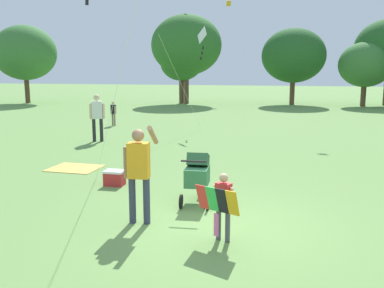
# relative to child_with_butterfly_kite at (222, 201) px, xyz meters

# --- Properties ---
(ground_plane) EXTENTS (120.00, 120.00, 0.00)m
(ground_plane) POSITION_rel_child_with_butterfly_kite_xyz_m (-0.21, 0.65, -0.65)
(ground_plane) COLOR #668E47
(treeline_distant) EXTENTS (38.05, 8.03, 6.59)m
(treeline_distant) POSITION_rel_child_with_butterfly_kite_xyz_m (-0.05, 25.52, 3.08)
(treeline_distant) COLOR brown
(treeline_distant) RESTS_ON ground
(child_with_butterfly_kite) EXTENTS (0.71, 0.49, 1.09)m
(child_with_butterfly_kite) POSITION_rel_child_with_butterfly_kite_xyz_m (0.00, 0.00, 0.00)
(child_with_butterfly_kite) COLOR #4C4C51
(child_with_butterfly_kite) RESTS_ON ground
(person_adult_flyer) EXTENTS (0.54, 0.52, 1.73)m
(person_adult_flyer) POSITION_rel_child_with_butterfly_kite_xyz_m (-1.52, 0.49, 0.35)
(person_adult_flyer) COLOR #33384C
(person_adult_flyer) RESTS_ON ground
(stroller) EXTENTS (0.58, 1.10, 1.03)m
(stroller) POSITION_rel_child_with_butterfly_kite_xyz_m (-0.76, 1.81, -0.04)
(stroller) COLOR black
(stroller) RESTS_ON ground
(kite_orange_delta) EXTENTS (1.27, 3.48, 4.43)m
(kite_orange_delta) POSITION_rel_child_with_butterfly_kite_xyz_m (-2.69, 11.90, 3.20)
(kite_orange_delta) COLOR white
(kite_orange_delta) RESTS_ON ground
(person_red_shirt) EXTENTS (0.52, 0.36, 1.72)m
(person_red_shirt) POSITION_rel_child_with_butterfly_kite_xyz_m (-5.81, 8.17, 0.37)
(person_red_shirt) COLOR #232328
(person_red_shirt) RESTS_ON ground
(person_sitting_far) EXTENTS (0.31, 0.27, 1.15)m
(person_sitting_far) POSITION_rel_child_with_butterfly_kite_xyz_m (-6.95, 12.40, 0.03)
(person_sitting_far) COLOR #7F705B
(person_sitting_far) RESTS_ON ground
(picnic_blanket) EXTENTS (1.36, 1.15, 0.02)m
(picnic_blanket) POSITION_rel_child_with_butterfly_kite_xyz_m (-4.59, 4.03, -0.64)
(picnic_blanket) COLOR gold
(picnic_blanket) RESTS_ON ground
(cooler_box) EXTENTS (0.45, 0.33, 0.35)m
(cooler_box) POSITION_rel_child_with_butterfly_kite_xyz_m (-2.90, 2.69, -0.47)
(cooler_box) COLOR red
(cooler_box) RESTS_ON ground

